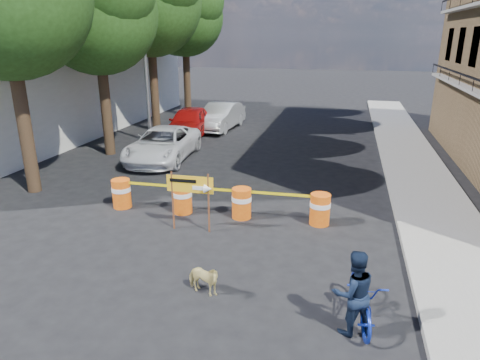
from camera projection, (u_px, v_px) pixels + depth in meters
The scene contains 18 objects.
ground at pixel (205, 237), 11.31m from camera, with size 120.00×120.00×0.00m, color black.
sidewalk_east at pixel (421, 182), 15.39m from camera, with size 2.40×40.00×0.15m, color gray.
white_building at pixel (29, 77), 22.50m from camera, with size 8.00×22.00×6.00m, color silver.
tree_mid_a at pixel (98, 11), 17.35m from camera, with size 5.25×5.00×8.68m.
tree_mid_b at pixel (150, 1), 21.72m from camera, with size 5.67×5.40×9.62m.
tree_far at pixel (185, 16), 26.48m from camera, with size 5.04×4.80×8.84m.
streetlamp at pixel (146, 51), 19.99m from camera, with size 1.25×0.18×8.00m.
barrel_far_left at pixel (122, 193), 13.16m from camera, with size 0.58×0.58×0.90m.
barrel_mid_left at pixel (182, 198), 12.76m from camera, with size 0.58×0.58×0.90m.
barrel_mid_right at pixel (242, 203), 12.40m from camera, with size 0.58×0.58×0.90m.
barrel_far_right at pixel (320, 209), 11.96m from camera, with size 0.58×0.58×0.90m.
detour_sign at pixel (195, 189), 11.32m from camera, with size 1.29×0.24×1.65m.
pedestrian at pixel (353, 293), 7.47m from camera, with size 0.78×0.61×1.61m, color black.
bicycle at pixel (364, 275), 7.78m from camera, with size 0.65×0.98×1.87m, color #162EB3.
dog at pixel (203, 280), 8.73m from camera, with size 0.37×0.80×0.68m, color #D8C87C.
suv_white at pixel (163, 144), 18.17m from camera, with size 2.25×4.88×1.36m, color white.
sedan_red at pixel (189, 122), 22.28m from camera, with size 1.82×4.53×1.54m, color #A70F0D.
sedan_silver at pixel (221, 116), 24.11m from camera, with size 1.56×4.46×1.47m, color silver.
Camera 1 is at (3.37, -9.69, 5.08)m, focal length 32.00 mm.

